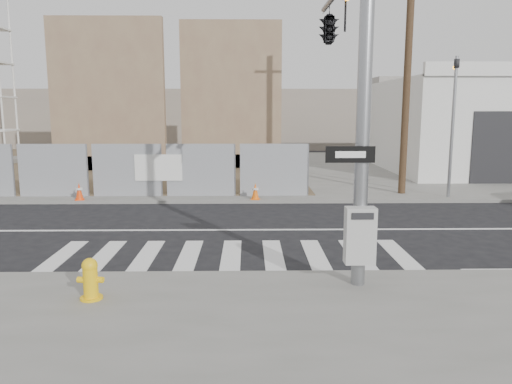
{
  "coord_description": "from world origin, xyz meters",
  "views": [
    {
      "loc": [
        0.4,
        -13.91,
        3.44
      ],
      "look_at": [
        0.6,
        -1.76,
        1.4
      ],
      "focal_mm": 35.0,
      "sensor_mm": 36.0,
      "label": 1
    }
  ],
  "objects_px": {
    "traffic_cone_d": "(255,191)",
    "fire_hydrant": "(90,279)",
    "traffic_cone_c": "(79,192)",
    "signal_pole": "(338,50)",
    "auto_shop": "(500,125)"
  },
  "relations": [
    {
      "from": "signal_pole",
      "to": "auto_shop",
      "type": "relative_size",
      "value": 0.58
    },
    {
      "from": "auto_shop",
      "to": "signal_pole",
      "type": "bearing_deg",
      "value": -127.46
    },
    {
      "from": "traffic_cone_c",
      "to": "traffic_cone_d",
      "type": "xyz_separation_m",
      "value": [
        6.46,
        0.0,
        -0.01
      ]
    },
    {
      "from": "fire_hydrant",
      "to": "traffic_cone_c",
      "type": "xyz_separation_m",
      "value": [
        -3.42,
        9.72,
        -0.06
      ]
    },
    {
      "from": "auto_shop",
      "to": "fire_hydrant",
      "type": "distance_m",
      "value": 24.76
    },
    {
      "from": "signal_pole",
      "to": "traffic_cone_c",
      "type": "relative_size",
      "value": 10.98
    },
    {
      "from": "traffic_cone_c",
      "to": "signal_pole",
      "type": "bearing_deg",
      "value": -37.09
    },
    {
      "from": "traffic_cone_d",
      "to": "fire_hydrant",
      "type": "bearing_deg",
      "value": -107.38
    },
    {
      "from": "auto_shop",
      "to": "traffic_cone_c",
      "type": "xyz_separation_m",
      "value": [
        -19.79,
        -8.75,
        -2.1
      ]
    },
    {
      "from": "auto_shop",
      "to": "traffic_cone_d",
      "type": "bearing_deg",
      "value": -146.73
    },
    {
      "from": "signal_pole",
      "to": "auto_shop",
      "type": "distance_m",
      "value": 19.04
    },
    {
      "from": "auto_shop",
      "to": "fire_hydrant",
      "type": "relative_size",
      "value": 16.1
    },
    {
      "from": "fire_hydrant",
      "to": "traffic_cone_d",
      "type": "bearing_deg",
      "value": 84.09
    },
    {
      "from": "signal_pole",
      "to": "fire_hydrant",
      "type": "relative_size",
      "value": 9.39
    },
    {
      "from": "signal_pole",
      "to": "traffic_cone_d",
      "type": "height_order",
      "value": "signal_pole"
    }
  ]
}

